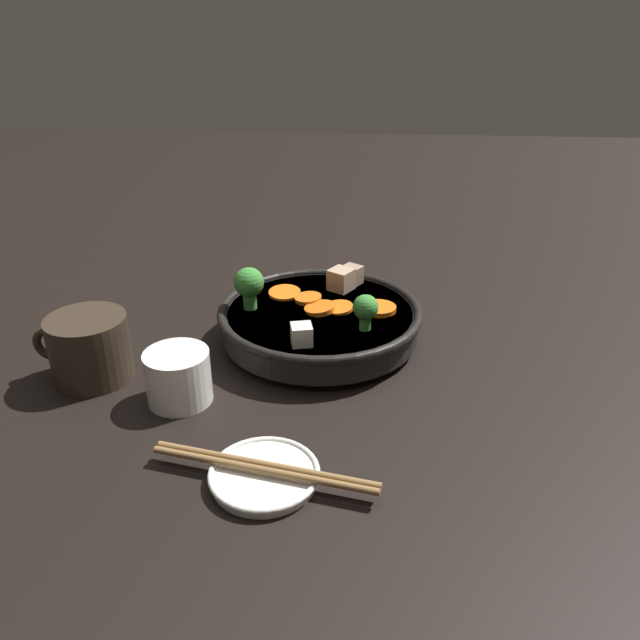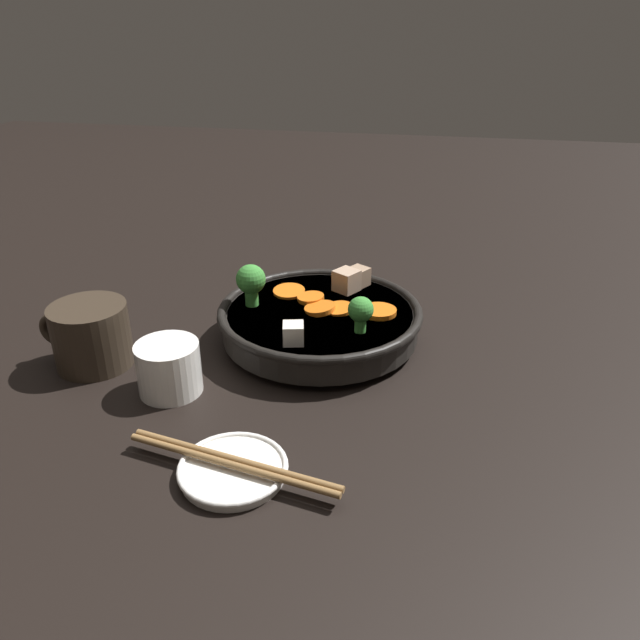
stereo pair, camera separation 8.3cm
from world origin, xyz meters
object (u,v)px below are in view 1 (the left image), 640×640
object	(u,v)px
side_saucer	(264,475)
chopsticks_pair	(264,467)
tea_cup	(178,376)
stirfry_bowl	(320,318)
dark_mug	(89,348)

from	to	relation	value
side_saucer	chopsticks_pair	distance (m)	0.01
chopsticks_pair	tea_cup	bearing A→B (deg)	-47.44
tea_cup	chopsticks_pair	bearing A→B (deg)	132.56
chopsticks_pair	side_saucer	bearing A→B (deg)	90.00
stirfry_bowl	side_saucer	size ratio (longest dim) A/B	2.53
side_saucer	dark_mug	xyz separation A→B (m)	(0.24, -0.17, 0.03)
stirfry_bowl	tea_cup	size ratio (longest dim) A/B	3.66
tea_cup	side_saucer	bearing A→B (deg)	132.56
tea_cup	dark_mug	distance (m)	0.13
side_saucer	dark_mug	bearing A→B (deg)	-35.40
dark_mug	stirfry_bowl	bearing A→B (deg)	-157.07
stirfry_bowl	tea_cup	xyz separation A→B (m)	(0.15, 0.15, -0.00)
side_saucer	chopsticks_pair	xyz separation A→B (m)	(0.00, -0.00, 0.01)
dark_mug	side_saucer	bearing A→B (deg)	144.60
stirfry_bowl	dark_mug	bearing A→B (deg)	22.93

